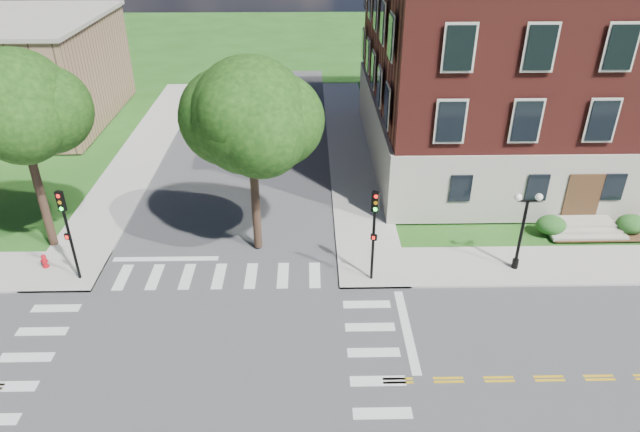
{
  "coord_description": "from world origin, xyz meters",
  "views": [
    {
      "loc": [
        4.6,
        -16.23,
        16.74
      ],
      "look_at": [
        5.07,
        7.6,
        3.2
      ],
      "focal_mm": 32.0,
      "sensor_mm": 36.0,
      "label": 1
    }
  ],
  "objects_px": {
    "traffic_signal_ne": "(374,225)",
    "traffic_signal_nw": "(67,224)",
    "fire_hydrant": "(45,261)",
    "twin_lamp_west": "(523,227)"
  },
  "relations": [
    {
      "from": "traffic_signal_nw",
      "to": "traffic_signal_ne",
      "type": "bearing_deg",
      "value": -1.31
    },
    {
      "from": "traffic_signal_ne",
      "to": "fire_hydrant",
      "type": "bearing_deg",
      "value": 175.46
    },
    {
      "from": "traffic_signal_ne",
      "to": "fire_hydrant",
      "type": "distance_m",
      "value": 16.78
    },
    {
      "from": "traffic_signal_ne",
      "to": "traffic_signal_nw",
      "type": "xyz_separation_m",
      "value": [
        -14.45,
        0.33,
        0.0
      ]
    },
    {
      "from": "traffic_signal_ne",
      "to": "traffic_signal_nw",
      "type": "bearing_deg",
      "value": 178.69
    },
    {
      "from": "traffic_signal_ne",
      "to": "traffic_signal_nw",
      "type": "relative_size",
      "value": 1.0
    },
    {
      "from": "traffic_signal_nw",
      "to": "fire_hydrant",
      "type": "height_order",
      "value": "traffic_signal_nw"
    },
    {
      "from": "traffic_signal_nw",
      "to": "twin_lamp_west",
      "type": "relative_size",
      "value": 1.13
    },
    {
      "from": "traffic_signal_nw",
      "to": "fire_hydrant",
      "type": "relative_size",
      "value": 6.4
    },
    {
      "from": "traffic_signal_ne",
      "to": "traffic_signal_nw",
      "type": "height_order",
      "value": "same"
    }
  ]
}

